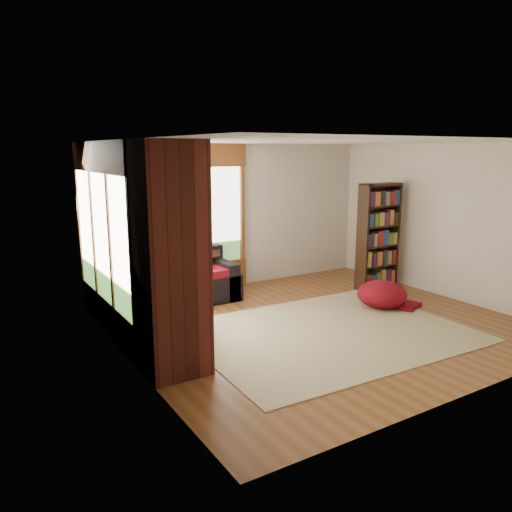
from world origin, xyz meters
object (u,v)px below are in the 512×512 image
area_rug (328,332)px  dog_brindle (149,273)px  pouf (382,293)px  brick_chimney (170,260)px  dog_tan (144,262)px  bookshelf (378,236)px  sectional_sofa (149,296)px

area_rug → dog_brindle: 2.67m
area_rug → pouf: size_ratio=4.72×
brick_chimney → pouf: bearing=6.9°
pouf → dog_brindle: dog_brindle is taller
dog_tan → dog_brindle: dog_tan is taller
bookshelf → dog_tan: 4.17m
area_rug → bookshelf: size_ratio=1.95×
brick_chimney → bookshelf: size_ratio=1.36×
dog_tan → bookshelf: bearing=-59.8°
brick_chimney → pouf: 3.95m
brick_chimney → dog_tan: brick_chimney is taller
bookshelf → pouf: bookshelf is taller
sectional_sofa → bookshelf: (4.09, -0.70, 0.65)m
sectional_sofa → pouf: 3.69m
brick_chimney → area_rug: size_ratio=0.70×
pouf → dog_tan: 3.81m
sectional_sofa → bookshelf: bearing=-11.1°
sectional_sofa → bookshelf: bookshelf is taller
bookshelf → pouf: size_ratio=2.42×
bookshelf → dog_tan: size_ratio=1.95×
pouf → sectional_sofa: bearing=154.4°
brick_chimney → bookshelf: 4.75m
dog_tan → dog_brindle: size_ratio=1.06×
area_rug → pouf: (1.49, 0.46, 0.22)m
dog_tan → dog_brindle: bearing=-150.6°
pouf → dog_brindle: (-3.45, 1.19, 0.54)m
bookshelf → pouf: 1.38m
bookshelf → brick_chimney: bearing=-163.5°
brick_chimney → sectional_sofa: bearing=77.7°
brick_chimney → sectional_sofa: 2.32m
bookshelf → dog_tan: bookshelf is taller
brick_chimney → pouf: size_ratio=3.29×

